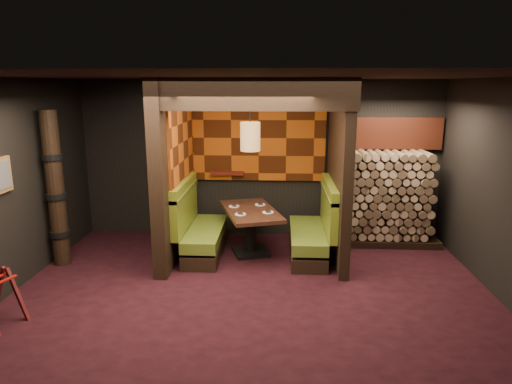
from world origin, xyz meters
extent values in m
cube|color=black|center=(0.00, 0.00, -0.01)|extent=(6.50, 5.50, 0.02)
cube|color=black|center=(0.00, 0.00, 2.86)|extent=(6.50, 5.50, 0.02)
cube|color=black|center=(0.00, 2.76, 1.43)|extent=(6.50, 0.02, 2.85)
cube|color=black|center=(0.00, -2.76, 1.43)|extent=(6.50, 0.02, 2.85)
cube|color=black|center=(-1.35, 1.65, 1.43)|extent=(0.20, 2.20, 2.85)
cube|color=black|center=(1.30, 1.70, 1.43)|extent=(0.15, 2.10, 2.85)
cube|color=black|center=(-0.02, 0.70, 2.63)|extent=(2.85, 0.18, 0.44)
cube|color=#AB480F|center=(-0.02, 2.71, 1.82)|extent=(2.40, 0.06, 1.55)
cube|color=#AB480F|center=(-1.23, 1.82, 1.85)|extent=(0.04, 1.85, 1.45)
cube|color=#541A10|center=(-0.60, 2.65, 1.18)|extent=(0.60, 0.12, 0.07)
cube|color=black|center=(-0.85, 1.65, 0.11)|extent=(0.55, 1.60, 0.22)
cube|color=#566C1F|center=(-0.85, 1.65, 0.36)|extent=(0.55, 1.60, 0.18)
cube|color=#586916|center=(-1.19, 1.65, 0.75)|extent=(0.12, 1.60, 0.78)
cube|color=#566C1F|center=(-1.19, 1.65, 1.10)|extent=(0.15, 1.60, 0.06)
cube|color=black|center=(0.82, 1.65, 0.11)|extent=(0.55, 1.60, 0.22)
cube|color=#566C1F|center=(0.82, 1.65, 0.36)|extent=(0.55, 1.60, 0.18)
cube|color=#586916|center=(1.16, 1.65, 0.75)|extent=(0.12, 1.60, 0.78)
cube|color=#566C1F|center=(1.16, 1.65, 1.10)|extent=(0.15, 1.60, 0.06)
cube|color=black|center=(-0.11, 1.69, 0.03)|extent=(0.69, 0.69, 0.06)
cylinder|color=black|center=(-0.11, 1.69, 0.35)|extent=(0.20, 0.20, 0.70)
cube|color=#3D2418|center=(-0.11, 1.69, 0.73)|extent=(1.18, 1.61, 0.06)
cylinder|color=white|center=(-0.25, 1.39, 0.77)|extent=(0.18, 0.18, 0.01)
cube|color=black|center=(-0.25, 1.39, 0.78)|extent=(0.10, 0.13, 0.02)
cylinder|color=white|center=(0.18, 1.52, 0.77)|extent=(0.18, 0.18, 0.01)
cube|color=black|center=(0.18, 1.52, 0.78)|extent=(0.10, 0.13, 0.02)
cylinder|color=white|center=(-0.40, 1.86, 0.77)|extent=(0.18, 0.18, 0.01)
cube|color=black|center=(-0.40, 1.86, 0.78)|extent=(0.10, 0.13, 0.02)
cylinder|color=white|center=(0.03, 1.99, 0.77)|extent=(0.18, 0.18, 0.01)
cube|color=black|center=(0.03, 1.99, 0.78)|extent=(0.10, 0.13, 0.02)
cylinder|color=olive|center=(-0.11, 1.64, 1.96)|extent=(0.31, 0.31, 0.45)
sphere|color=#FFC672|center=(-0.11, 1.64, 1.96)|extent=(0.18, 0.18, 0.18)
cylinder|color=black|center=(-0.11, 1.64, 2.52)|extent=(0.02, 0.02, 0.66)
cube|color=olive|center=(-3.22, 0.10, 1.62)|extent=(0.04, 0.36, 0.46)
cube|color=#3F3F3F|center=(-3.20, 0.10, 1.62)|extent=(0.01, 0.27, 0.36)
cube|color=#481011|center=(-2.75, -0.62, 0.30)|extent=(0.30, 0.14, 0.68)
cube|color=#900B06|center=(-2.82, -0.81, 0.55)|extent=(0.18, 0.41, 0.01)
cylinder|color=black|center=(-3.05, 1.10, 1.20)|extent=(0.26, 0.26, 2.40)
cylinder|color=black|center=(-3.05, 1.10, 0.50)|extent=(0.31, 0.31, 0.09)
cylinder|color=black|center=(-3.05, 1.10, 1.10)|extent=(0.31, 0.31, 0.09)
cylinder|color=black|center=(-3.05, 1.10, 1.70)|extent=(0.31, 0.31, 0.09)
cube|color=black|center=(2.29, 2.35, 0.06)|extent=(1.73, 0.70, 0.12)
cube|color=brown|center=(2.29, 2.35, 0.88)|extent=(1.73, 0.70, 1.52)
cube|color=maroon|center=(2.29, 2.68, 1.92)|extent=(1.83, 0.10, 0.56)
cube|color=black|center=(1.39, 1.96, 1.43)|extent=(0.08, 0.08, 2.85)
camera|label=1|loc=(0.36, -5.49, 2.76)|focal=32.00mm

